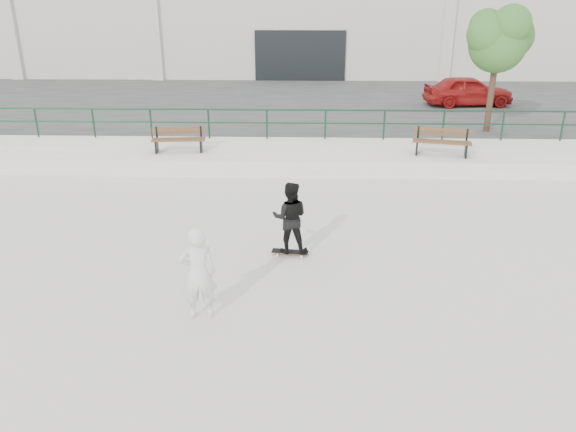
{
  "coord_description": "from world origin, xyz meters",
  "views": [
    {
      "loc": [
        0.29,
        -8.13,
        5.33
      ],
      "look_at": [
        -0.01,
        2.0,
        1.2
      ],
      "focal_mm": 35.0,
      "sensor_mm": 36.0,
      "label": 1
    }
  ],
  "objects_px": {
    "tree": "(500,37)",
    "red_car": "(468,91)",
    "bench_left": "(179,140)",
    "seated_skater": "(198,273)",
    "standing_skater": "(290,218)",
    "skateboard": "(290,252)",
    "bench_right": "(442,142)"
  },
  "relations": [
    {
      "from": "skateboard",
      "to": "standing_skater",
      "type": "bearing_deg",
      "value": 97.88
    },
    {
      "from": "bench_right",
      "to": "tree",
      "type": "relative_size",
      "value": 0.42
    },
    {
      "from": "tree",
      "to": "red_car",
      "type": "distance_m",
      "value": 5.53
    },
    {
      "from": "tree",
      "to": "bench_left",
      "type": "bearing_deg",
      "value": -164.07
    },
    {
      "from": "skateboard",
      "to": "standing_skater",
      "type": "distance_m",
      "value": 0.8
    },
    {
      "from": "bench_right",
      "to": "skateboard",
      "type": "bearing_deg",
      "value": -114.07
    },
    {
      "from": "bench_left",
      "to": "skateboard",
      "type": "height_order",
      "value": "bench_left"
    },
    {
      "from": "tree",
      "to": "seated_skater",
      "type": "bearing_deg",
      "value": -125.32
    },
    {
      "from": "bench_right",
      "to": "red_car",
      "type": "height_order",
      "value": "red_car"
    },
    {
      "from": "tree",
      "to": "standing_skater",
      "type": "relative_size",
      "value": 2.8
    },
    {
      "from": "bench_right",
      "to": "standing_skater",
      "type": "xyz_separation_m",
      "value": [
        -4.54,
        -6.23,
        -0.03
      ]
    },
    {
      "from": "standing_skater",
      "to": "tree",
      "type": "bearing_deg",
      "value": -123.58
    },
    {
      "from": "bench_right",
      "to": "skateboard",
      "type": "relative_size",
      "value": 2.3
    },
    {
      "from": "tree",
      "to": "bench_right",
      "type": "bearing_deg",
      "value": -126.8
    },
    {
      "from": "seated_skater",
      "to": "bench_left",
      "type": "bearing_deg",
      "value": -86.83
    },
    {
      "from": "skateboard",
      "to": "bench_left",
      "type": "bearing_deg",
      "value": 127.75
    },
    {
      "from": "red_car",
      "to": "skateboard",
      "type": "relative_size",
      "value": 4.75
    },
    {
      "from": "tree",
      "to": "seated_skater",
      "type": "distance_m",
      "value": 14.83
    },
    {
      "from": "red_car",
      "to": "bench_left",
      "type": "bearing_deg",
      "value": 119.88
    },
    {
      "from": "tree",
      "to": "skateboard",
      "type": "distance_m",
      "value": 12.24
    },
    {
      "from": "red_car",
      "to": "standing_skater",
      "type": "relative_size",
      "value": 2.44
    },
    {
      "from": "standing_skater",
      "to": "seated_skater",
      "type": "xyz_separation_m",
      "value": [
        -1.49,
        -2.46,
        -0.03
      ]
    },
    {
      "from": "bench_right",
      "to": "tree",
      "type": "height_order",
      "value": "tree"
    },
    {
      "from": "tree",
      "to": "red_car",
      "type": "height_order",
      "value": "tree"
    },
    {
      "from": "tree",
      "to": "seated_skater",
      "type": "xyz_separation_m",
      "value": [
        -8.4,
        -11.86,
        -2.93
      ]
    },
    {
      "from": "tree",
      "to": "skateboard",
      "type": "bearing_deg",
      "value": -126.32
    },
    {
      "from": "tree",
      "to": "seated_skater",
      "type": "relative_size",
      "value": 2.59
    },
    {
      "from": "bench_left",
      "to": "tree",
      "type": "distance_m",
      "value": 11.4
    },
    {
      "from": "bench_left",
      "to": "standing_skater",
      "type": "distance_m",
      "value": 7.37
    },
    {
      "from": "seated_skater",
      "to": "standing_skater",
      "type": "bearing_deg",
      "value": -132.1
    },
    {
      "from": "bench_right",
      "to": "red_car",
      "type": "xyz_separation_m",
      "value": [
        2.91,
        8.01,
        0.24
      ]
    },
    {
      "from": "bench_right",
      "to": "standing_skater",
      "type": "bearing_deg",
      "value": -114.07
    }
  ]
}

